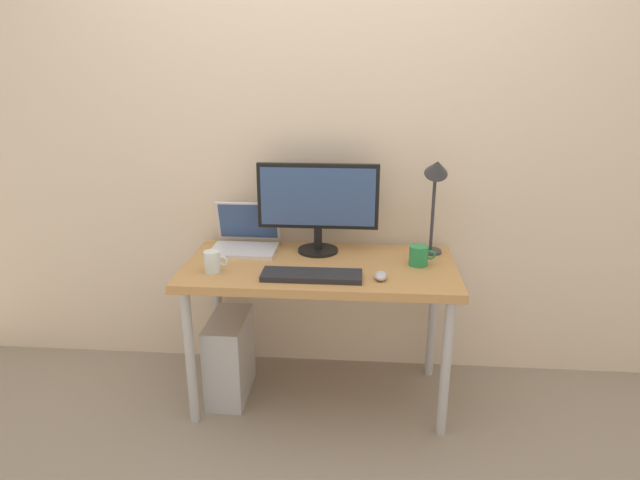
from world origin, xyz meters
name	(u,v)px	position (x,y,z in m)	size (l,w,h in m)	color
ground_plane	(320,395)	(0.00, 0.00, 0.00)	(6.00, 6.00, 0.00)	gray
back_wall	(326,128)	(0.00, 0.37, 1.30)	(4.40, 0.04, 2.60)	beige
desk	(320,278)	(0.00, 0.00, 0.64)	(1.26, 0.62, 0.71)	#B7844C
monitor	(318,202)	(-0.02, 0.18, 0.97)	(0.59, 0.20, 0.44)	black
laptop	(246,238)	(-0.39, 0.19, 0.77)	(0.32, 0.27, 0.23)	silver
desk_lamp	(436,183)	(0.53, 0.18, 1.07)	(0.11, 0.16, 0.50)	#333338
keyboard	(312,275)	(-0.02, -0.17, 0.72)	(0.44, 0.14, 0.02)	#232328
mouse	(381,276)	(0.28, -0.16, 0.73)	(0.06, 0.09, 0.03)	#B2B2B7
coffee_mug	(419,256)	(0.46, 0.03, 0.76)	(0.12, 0.09, 0.09)	#268C4C
glass_cup	(213,262)	(-0.47, -0.13, 0.76)	(0.11, 0.07, 0.10)	silver
computer_tower	(230,357)	(-0.45, -0.02, 0.21)	(0.18, 0.36, 0.42)	#B2B2B7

